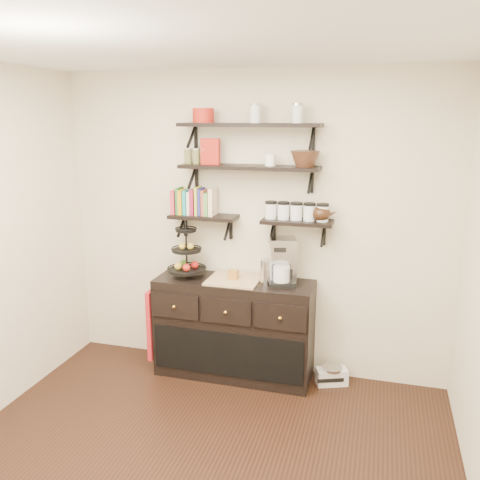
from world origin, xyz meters
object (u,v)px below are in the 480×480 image
(coffee_maker, at_px, (283,262))
(radio, at_px, (332,376))
(fruit_stand, at_px, (187,258))
(sideboard, at_px, (234,328))

(coffee_maker, distance_m, radio, 1.11)
(fruit_stand, bearing_deg, coffee_maker, 1.62)
(radio, bearing_deg, coffee_maker, 161.84)
(sideboard, xyz_separation_m, radio, (0.88, 0.06, -0.37))
(fruit_stand, height_order, coffee_maker, fruit_stand)
(sideboard, xyz_separation_m, coffee_maker, (0.43, 0.03, 0.64))
(sideboard, bearing_deg, fruit_stand, 179.53)
(radio, bearing_deg, fruit_stand, 160.57)
(sideboard, relative_size, coffee_maker, 3.40)
(sideboard, height_order, radio, sideboard)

